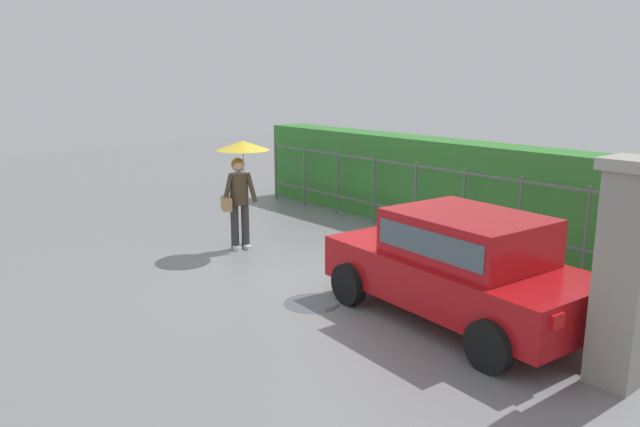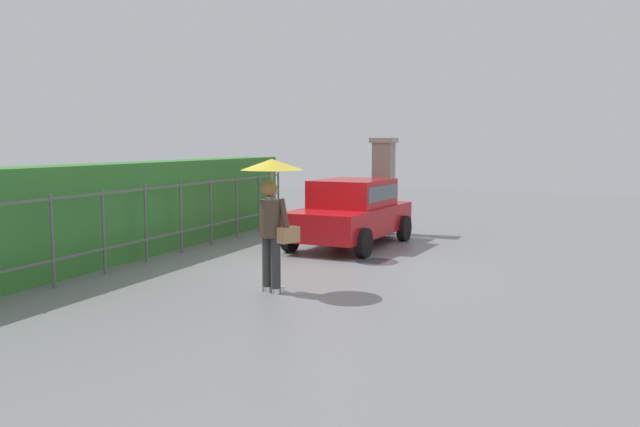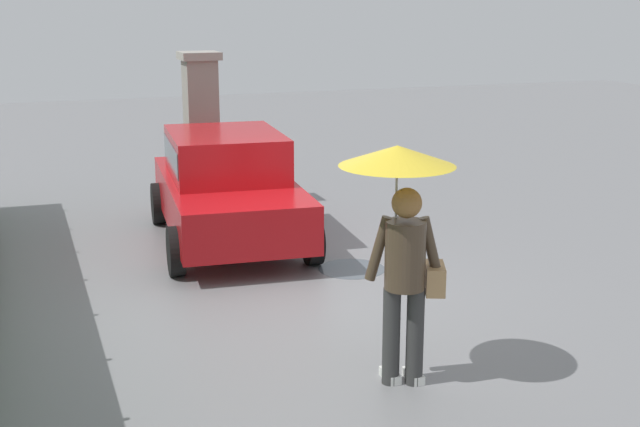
% 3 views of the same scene
% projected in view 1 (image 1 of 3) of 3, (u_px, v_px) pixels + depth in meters
% --- Properties ---
extents(ground_plane, '(40.00, 40.00, 0.00)m').
position_uv_depth(ground_plane, '(333.00, 280.00, 9.81)').
color(ground_plane, slate).
extents(car, '(3.85, 2.11, 1.48)m').
position_uv_depth(car, '(460.00, 262.00, 8.03)').
color(car, '#B71116').
rests_on(car, ground).
extents(pedestrian, '(0.97, 0.97, 2.05)m').
position_uv_depth(pedestrian, '(241.00, 171.00, 11.20)').
color(pedestrian, '#333333').
rests_on(pedestrian, ground).
extents(gate_pillar, '(0.60, 0.60, 2.42)m').
position_uv_depth(gate_pillar, '(626.00, 272.00, 6.26)').
color(gate_pillar, gray).
rests_on(gate_pillar, ground).
extents(fence_section, '(10.84, 0.05, 1.50)m').
position_uv_depth(fence_section, '(438.00, 199.00, 12.01)').
color(fence_section, '#59605B').
rests_on(fence_section, ground).
extents(hedge_row, '(11.79, 0.90, 1.90)m').
position_uv_depth(hedge_row, '(462.00, 188.00, 12.46)').
color(hedge_row, '#387F33').
rests_on(hedge_row, ground).
extents(puddle_near, '(0.82, 0.82, 0.00)m').
position_uv_depth(puddle_near, '(312.00, 303.00, 8.79)').
color(puddle_near, '#4C545B').
rests_on(puddle_near, ground).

